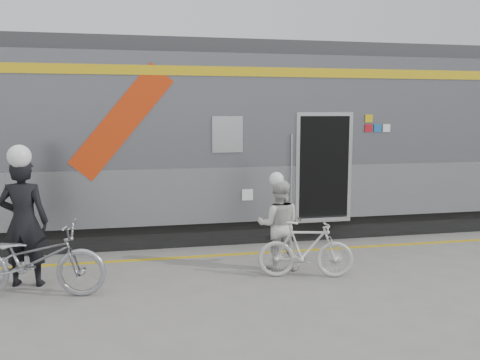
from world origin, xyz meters
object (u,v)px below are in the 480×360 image
object	(u,v)px
man	(24,222)
woman	(279,225)
bicycle_left	(32,260)
bicycle_right	(306,249)

from	to	relation	value
man	woman	size ratio (longest dim) A/B	1.31
man	bicycle_left	bearing A→B (deg)	118.48
woman	bicycle_left	bearing A→B (deg)	22.18
bicycle_left	bicycle_right	size ratio (longest dim) A/B	1.36
woman	man	bearing A→B (deg)	14.10
man	woman	xyz separation A→B (m)	(4.08, 0.01, -0.24)
man	woman	world-z (taller)	man
woman	bicycle_right	world-z (taller)	woman
bicycle_left	woman	distance (m)	3.92
woman	bicycle_right	bearing A→B (deg)	132.55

